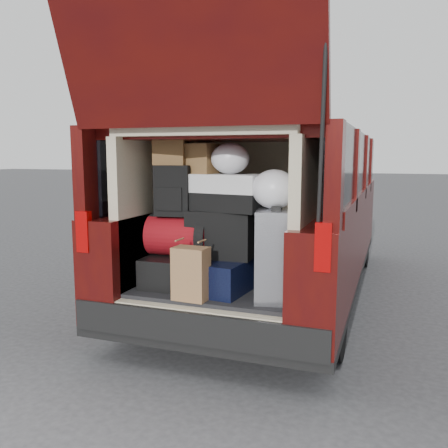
{
  "coord_description": "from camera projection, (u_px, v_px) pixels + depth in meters",
  "views": [
    {
      "loc": [
        1.24,
        -3.18,
        1.57
      ],
      "look_at": [
        0.03,
        0.2,
        1.05
      ],
      "focal_mm": 38.0,
      "sensor_mm": 36.0,
      "label": 1
    }
  ],
  "objects": [
    {
      "name": "ground",
      "position": [
        211.0,
        363.0,
        3.6
      ],
      "size": [
        80.0,
        80.0,
        0.0
      ],
      "primitive_type": "plane",
      "color": "#333335",
      "rests_on": "ground"
    },
    {
      "name": "minivan",
      "position": [
        272.0,
        216.0,
        5.2
      ],
      "size": [
        1.9,
        5.35,
        2.77
      ],
      "color": "black",
      "rests_on": "ground"
    },
    {
      "name": "load_floor",
      "position": [
        224.0,
        317.0,
        3.82
      ],
      "size": [
        1.24,
        1.05,
        0.55
      ],
      "primitive_type": "cube",
      "color": "black",
      "rests_on": "ground"
    },
    {
      "name": "black_hardshell",
      "position": [
        177.0,
        269.0,
        3.78
      ],
      "size": [
        0.45,
        0.6,
        0.23
      ],
      "primitive_type": "cube",
      "rotation": [
        0.0,
        0.0,
        0.04
      ],
      "color": "black",
      "rests_on": "load_floor"
    },
    {
      "name": "navy_hardshell",
      "position": [
        220.0,
        274.0,
        3.61
      ],
      "size": [
        0.52,
        0.61,
        0.24
      ],
      "primitive_type": "cube",
      "rotation": [
        0.0,
        0.0,
        -0.12
      ],
      "color": "black",
      "rests_on": "load_floor"
    },
    {
      "name": "silver_roller",
      "position": [
        276.0,
        254.0,
        3.37
      ],
      "size": [
        0.34,
        0.47,
        0.64
      ],
      "primitive_type": "cube",
      "rotation": [
        0.0,
        0.0,
        0.19
      ],
      "color": "silver",
      "rests_on": "load_floor"
    },
    {
      "name": "kraft_bag",
      "position": [
        191.0,
        274.0,
        3.35
      ],
      "size": [
        0.25,
        0.17,
        0.38
      ],
      "primitive_type": "cube",
      "rotation": [
        0.0,
        0.0,
        -0.06
      ],
      "color": "#956743",
      "rests_on": "load_floor"
    },
    {
      "name": "red_duffel",
      "position": [
        180.0,
        235.0,
        3.72
      ],
      "size": [
        0.51,
        0.35,
        0.32
      ],
      "primitive_type": "cube",
      "rotation": [
        0.0,
        0.0,
        0.05
      ],
      "color": "maroon",
      "rests_on": "black_hardshell"
    },
    {
      "name": "black_soft_case",
      "position": [
        222.0,
        234.0,
        3.63
      ],
      "size": [
        0.5,
        0.31,
        0.36
      ],
      "primitive_type": "cube",
      "rotation": [
        0.0,
        0.0,
        0.02
      ],
      "color": "black",
      "rests_on": "navy_hardshell"
    },
    {
      "name": "backpack",
      "position": [
        173.0,
        191.0,
        3.65
      ],
      "size": [
        0.29,
        0.2,
        0.39
      ],
      "primitive_type": "cube",
      "rotation": [
        0.0,
        0.0,
        0.15
      ],
      "color": "black",
      "rests_on": "red_duffel"
    },
    {
      "name": "twotone_duffel",
      "position": [
        225.0,
        192.0,
        3.59
      ],
      "size": [
        0.66,
        0.41,
        0.28
      ],
      "primitive_type": "cube",
      "rotation": [
        0.0,
        0.0,
        -0.16
      ],
      "color": "silver",
      "rests_on": "black_soft_case"
    },
    {
      "name": "grocery_sack_lower",
      "position": [
        171.0,
        151.0,
        3.66
      ],
      "size": [
        0.27,
        0.24,
        0.22
      ],
      "primitive_type": "cube",
      "rotation": [
        0.0,
        0.0,
        0.18
      ],
      "color": "brown",
      "rests_on": "backpack"
    },
    {
      "name": "grocery_sack_upper",
      "position": [
        200.0,
        159.0,
        3.65
      ],
      "size": [
        0.26,
        0.22,
        0.23
      ],
      "primitive_type": "cube",
      "rotation": [
        0.0,
        0.0,
        -0.17
      ],
      "color": "brown",
      "rests_on": "twotone_duffel"
    },
    {
      "name": "plastic_bag_center",
      "position": [
        230.0,
        159.0,
        3.54
      ],
      "size": [
        0.29,
        0.27,
        0.23
      ],
      "primitive_type": "ellipsoid",
      "rotation": [
        0.0,
        0.0,
        0.01
      ],
      "color": "white",
      "rests_on": "twotone_duffel"
    },
    {
      "name": "plastic_bag_right",
      "position": [
        274.0,
        189.0,
        3.34
      ],
      "size": [
        0.34,
        0.32,
        0.28
      ],
      "primitive_type": "ellipsoid",
      "rotation": [
        0.0,
        0.0,
        0.08
      ],
      "color": "white",
      "rests_on": "silver_roller"
    }
  ]
}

